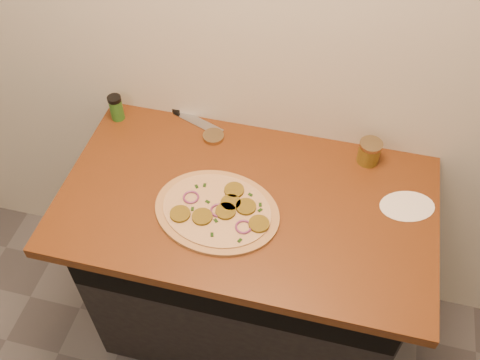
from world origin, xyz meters
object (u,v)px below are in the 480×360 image
(pizza, at_px, (218,210))
(salsa_jar, at_px, (369,152))
(spice_shaker, at_px, (116,108))
(chefs_knife, at_px, (182,114))

(pizza, distance_m, salsa_jar, 0.55)
(pizza, relative_size, spice_shaker, 4.47)
(pizza, relative_size, salsa_jar, 5.26)
(chefs_knife, bearing_deg, pizza, -58.51)
(pizza, xyz_separation_m, salsa_jar, (0.43, 0.33, 0.03))
(chefs_knife, distance_m, salsa_jar, 0.69)
(spice_shaker, bearing_deg, salsa_jar, 0.23)
(pizza, distance_m, spice_shaker, 0.57)
(salsa_jar, bearing_deg, pizza, -142.39)
(pizza, distance_m, chefs_knife, 0.47)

